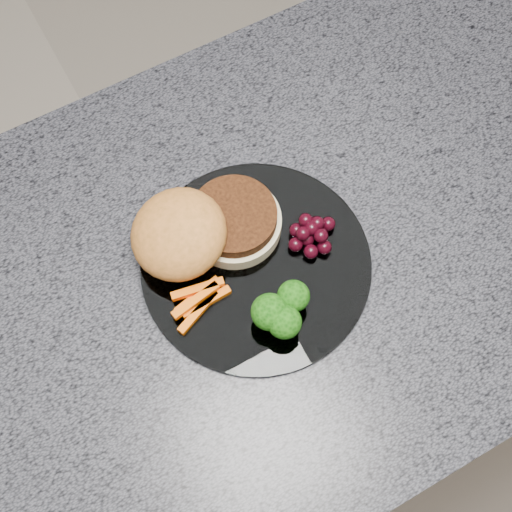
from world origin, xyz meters
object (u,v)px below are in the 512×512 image
Objects in this scene: plate at (256,264)px; burger at (199,231)px; island_cabinet at (254,367)px; grape_bunch at (312,234)px.

plate is 1.49× the size of burger.
island_cabinet is 6.87× the size of burger.
plate is 0.07m from grape_bunch.
burger reaches higher than island_cabinet.
plate is (0.00, -0.01, 0.47)m from island_cabinet.
grape_bunch is (0.07, -0.00, 0.02)m from plate.
plate reaches higher than island_cabinet.
burger is at bearing 152.02° from grape_bunch.
island_cabinet is at bearing 90.37° from plate.
island_cabinet is at bearing 171.65° from grape_bunch.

